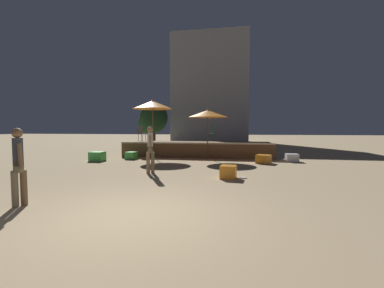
{
  "coord_description": "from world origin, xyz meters",
  "views": [
    {
      "loc": [
        1.98,
        -4.44,
        1.64
      ],
      "look_at": [
        0.0,
        6.38,
        0.96
      ],
      "focal_mm": 24.0,
      "sensor_mm": 36.0,
      "label": 1
    }
  ],
  "objects": [
    {
      "name": "bistro_chair_0",
      "position": [
        0.4,
        10.62,
        1.4
      ],
      "size": [
        0.47,
        0.47,
        0.9
      ],
      "rotation": [
        0.0,
        0.0,
        5.25
      ],
      "color": "#1E4C47",
      "rests_on": "wooden_deck"
    },
    {
      "name": "frisbee_disc",
      "position": [
        2.12,
        4.04,
        0.02
      ],
      "size": [
        0.23,
        0.23,
        0.03
      ],
      "color": "white",
      "rests_on": "ground"
    },
    {
      "name": "ground_plane",
      "position": [
        0.0,
        0.0,
        0.0
      ],
      "size": [
        120.0,
        120.0,
        0.0
      ],
      "primitive_type": "plane",
      "color": "tan"
    },
    {
      "name": "person_1",
      "position": [
        -2.53,
        0.12,
        0.88
      ],
      "size": [
        0.45,
        0.33,
        1.64
      ],
      "rotation": [
        0.0,
        0.0,
        4.14
      ],
      "color": "brown",
      "rests_on": "ground"
    },
    {
      "name": "cube_seat_3",
      "position": [
        -4.98,
        7.26,
        0.23
      ],
      "size": [
        0.64,
        0.64,
        0.46
      ],
      "rotation": [
        0.0,
        0.0,
        -0.03
      ],
      "color": "#4CC651",
      "rests_on": "ground"
    },
    {
      "name": "patio_umbrella_1",
      "position": [
        -2.73,
        9.18,
        2.92
      ],
      "size": [
        2.17,
        2.17,
        3.23
      ],
      "color": "brown",
      "rests_on": "ground"
    },
    {
      "name": "wooden_deck",
      "position": [
        -0.39,
        10.74,
        0.39
      ],
      "size": [
        8.46,
        3.09,
        0.86
      ],
      "color": "brown",
      "rests_on": "ground"
    },
    {
      "name": "background_tree_0",
      "position": [
        -5.17,
        16.56,
        2.53
      ],
      "size": [
        2.37,
        2.37,
        3.85
      ],
      "color": "#3D2B1C",
      "rests_on": "ground"
    },
    {
      "name": "cube_seat_1",
      "position": [
        4.55,
        8.72,
        0.19
      ],
      "size": [
        0.59,
        0.59,
        0.38
      ],
      "rotation": [
        0.0,
        0.0,
        0.04
      ],
      "color": "white",
      "rests_on": "ground"
    },
    {
      "name": "bistro_chair_1",
      "position": [
        -3.71,
        9.93,
        1.4
      ],
      "size": [
        0.42,
        0.43,
        0.9
      ],
      "rotation": [
        0.0,
        0.0,
        2.86
      ],
      "color": "#47474C",
      "rests_on": "wooden_deck"
    },
    {
      "name": "person_0",
      "position": [
        -1.15,
        4.32,
        0.91
      ],
      "size": [
        0.28,
        0.47,
        1.69
      ],
      "rotation": [
        0.0,
        0.0,
        3.48
      ],
      "color": "#72664C",
      "rests_on": "ground"
    },
    {
      "name": "cube_seat_4",
      "position": [
        1.65,
        3.94,
        0.21
      ],
      "size": [
        0.55,
        0.55,
        0.42
      ],
      "rotation": [
        0.0,
        0.0,
        -0.11
      ],
      "color": "orange",
      "rests_on": "ground"
    },
    {
      "name": "patio_umbrella_0",
      "position": [
        0.36,
        9.02,
        2.39
      ],
      "size": [
        2.11,
        2.11,
        2.66
      ],
      "color": "brown",
      "rests_on": "ground"
    },
    {
      "name": "cube_seat_0",
      "position": [
        3.12,
        7.85,
        0.2
      ],
      "size": [
        0.78,
        0.78,
        0.4
      ],
      "rotation": [
        0.0,
        0.0,
        -0.37
      ],
      "color": "orange",
      "rests_on": "ground"
    },
    {
      "name": "distant_building",
      "position": [
        -1.34,
        26.28,
        6.2
      ],
      "size": [
        8.74,
        4.83,
        12.4
      ],
      "color": "gray",
      "rests_on": "ground"
    },
    {
      "name": "background_tree_1",
      "position": [
        -7.45,
        21.88,
        2.23
      ],
      "size": [
        2.41,
        2.41,
        3.56
      ],
      "color": "#3D2B1C",
      "rests_on": "ground"
    },
    {
      "name": "cube_seat_2",
      "position": [
        -3.62,
        8.28,
        0.19
      ],
      "size": [
        0.57,
        0.57,
        0.38
      ],
      "rotation": [
        0.0,
        0.0,
        -0.16
      ],
      "color": "#4CC651",
      "rests_on": "ground"
    }
  ]
}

